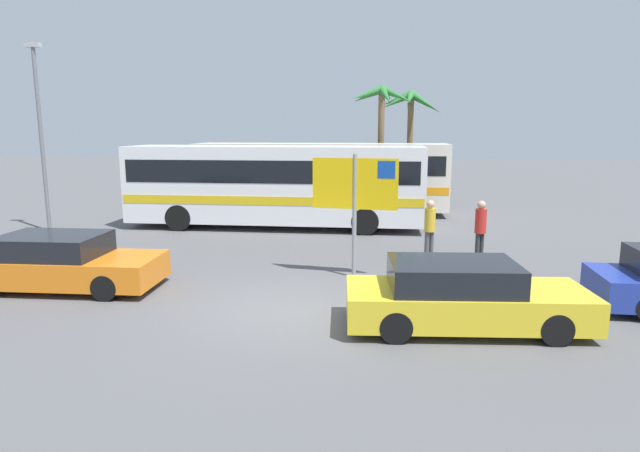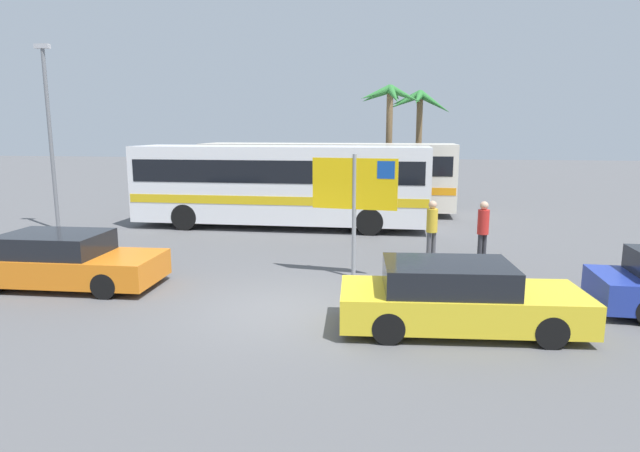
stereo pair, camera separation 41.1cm
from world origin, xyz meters
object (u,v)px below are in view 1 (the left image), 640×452
Objects in this scene: car_orange at (62,263)px; pedestrian_crossing_lot at (480,226)px; bus_front_coach at (276,182)px; ferry_sign at (357,189)px; bus_rear_coach at (321,174)px; pedestrian_near_sign at (430,225)px; car_yellow at (462,297)px.

car_orange is 2.54× the size of pedestrian_crossing_lot.
bus_front_coach is 2.47× the size of car_orange.
bus_front_coach is at bearing 66.29° from car_orange.
ferry_sign is 4.14m from pedestrian_crossing_lot.
bus_rear_coach reaches higher than pedestrian_crossing_lot.
bus_front_coach reaches higher than pedestrian_near_sign.
car_yellow is at bearing 125.37° from pedestrian_crossing_lot.
bus_rear_coach reaches higher than car_orange.
pedestrian_crossing_lot reaches higher than pedestrian_near_sign.
pedestrian_near_sign is at bearing 41.70° from pedestrian_crossing_lot.
pedestrian_near_sign is at bearing 87.33° from car_yellow.
pedestrian_near_sign is (2.05, 2.06, -1.27)m from ferry_sign.
bus_front_coach is 7.73m from ferry_sign.
car_yellow is at bearing -35.44° from pedestrian_near_sign.
car_yellow is at bearing -49.52° from ferry_sign.
pedestrian_crossing_lot is at bearing 35.99° from ferry_sign.
pedestrian_crossing_lot is 1.02× the size of pedestrian_near_sign.
bus_rear_coach is at bearing 71.12° from bus_front_coach.
bus_rear_coach is at bearing 168.71° from pedestrian_near_sign.
car_yellow is at bearing -72.79° from bus_rear_coach.
bus_front_coach is 6.38× the size of pedestrian_near_sign.
bus_front_coach is at bearing 114.55° from car_yellow.
bus_rear_coach is 2.42× the size of car_yellow.
pedestrian_crossing_lot is at bearing 17.93° from car_orange.
bus_rear_coach is at bearing 108.72° from ferry_sign.
car_orange is at bearing -111.20° from bus_rear_coach.
bus_front_coach is at bearing 124.14° from ferry_sign.
bus_front_coach is 3.56× the size of ferry_sign.
car_yellow and car_orange have the same top height.
bus_front_coach is at bearing 12.86° from pedestrian_crossing_lot.
bus_rear_coach is (1.32, 3.85, 0.00)m from bus_front_coach.
bus_front_coach is 2.42× the size of car_yellow.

